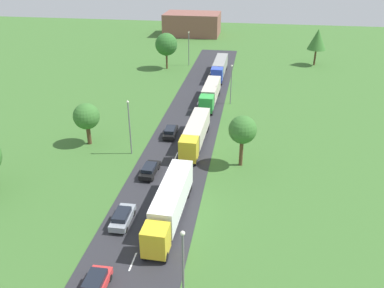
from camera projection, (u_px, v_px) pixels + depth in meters
name	position (u px, v px, depth m)	size (l,w,h in m)	color
road	(167.00, 178.00, 50.59)	(10.00, 140.00, 0.06)	#2B2B30
lane_marking_centre	(159.00, 197.00, 46.77)	(0.16, 120.31, 0.01)	white
truck_lead	(170.00, 202.00, 42.08)	(2.83, 13.67, 3.77)	yellow
truck_second	(195.00, 133.00, 58.13)	(2.72, 13.27, 3.56)	yellow
truck_third	(210.00, 93.00, 73.83)	(2.65, 13.10, 3.40)	green
truck_fourth	(220.00, 67.00, 89.43)	(2.53, 14.56, 3.46)	blue
car_lead	(95.00, 285.00, 33.64)	(1.92, 4.29, 1.48)	red
car_second	(122.00, 217.00, 42.03)	(1.85, 4.35, 1.51)	#8C939E
car_third	(150.00, 170.00, 51.01)	(1.89, 4.43, 1.41)	black
car_fourth	(170.00, 132.00, 61.38)	(1.91, 4.62, 1.45)	black
lamppost_lead	(183.00, 273.00, 29.45)	(0.36, 0.36, 8.83)	slate
lamppost_second	(129.00, 125.00, 54.63)	(0.36, 0.36, 8.10)	slate
lamppost_third	(231.00, 82.00, 72.56)	(0.36, 0.36, 7.52)	slate
lamppost_fourth	(189.00, 47.00, 96.25)	(0.36, 0.36, 8.29)	slate
tree_oak	(317.00, 39.00, 95.67)	(4.50, 4.50, 8.87)	#513823
tree_maple	(166.00, 44.00, 93.07)	(5.26, 5.26, 8.50)	#513823
tree_pine	(243.00, 130.00, 51.36)	(3.73, 3.73, 7.18)	#513823
tree_elm	(86.00, 117.00, 57.51)	(3.88, 3.88, 6.43)	#513823
distant_building	(192.00, 24.00, 130.14)	(17.88, 12.44, 7.06)	brown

